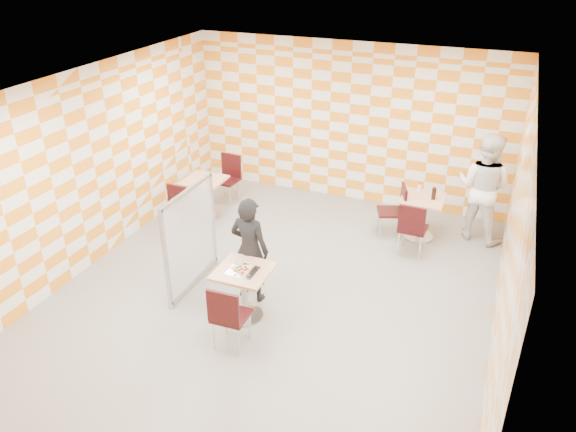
% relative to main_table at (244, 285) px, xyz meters
% --- Properties ---
extents(room_shell, '(7.00, 7.00, 7.00)m').
position_rel_main_table_xyz_m(room_shell, '(0.16, 1.27, 0.99)').
color(room_shell, gray).
rests_on(room_shell, ground).
extents(main_table, '(0.70, 0.70, 0.75)m').
position_rel_main_table_xyz_m(main_table, '(0.00, 0.00, 0.00)').
color(main_table, tan).
rests_on(main_table, ground).
extents(second_table, '(0.70, 0.70, 0.75)m').
position_rel_main_table_xyz_m(second_table, '(1.80, 3.11, 0.00)').
color(second_table, tan).
rests_on(second_table, ground).
extents(empty_table, '(0.70, 0.70, 0.75)m').
position_rel_main_table_xyz_m(empty_table, '(-1.96, 2.42, 0.00)').
color(empty_table, tan).
rests_on(empty_table, ground).
extents(chair_main_front, '(0.43, 0.44, 0.92)m').
position_rel_main_table_xyz_m(chair_main_front, '(0.11, -0.68, 0.04)').
color(chair_main_front, black).
rests_on(chair_main_front, ground).
extents(chair_second_front, '(0.44, 0.45, 0.92)m').
position_rel_main_table_xyz_m(chair_second_front, '(1.77, 2.45, 0.04)').
color(chair_second_front, black).
rests_on(chair_second_front, ground).
extents(chair_second_side, '(0.55, 0.54, 0.92)m').
position_rel_main_table_xyz_m(chair_second_side, '(1.39, 3.03, 0.04)').
color(chair_second_side, black).
rests_on(chair_second_side, ground).
extents(chair_empty_near, '(0.44, 0.45, 0.92)m').
position_rel_main_table_xyz_m(chair_empty_near, '(-2.03, 1.79, 0.04)').
color(chair_empty_near, black).
rests_on(chair_empty_near, ground).
extents(chair_empty_far, '(0.45, 0.46, 0.92)m').
position_rel_main_table_xyz_m(chair_empty_far, '(-1.89, 3.23, 0.04)').
color(chair_empty_far, black).
rests_on(chair_empty_far, ground).
extents(partition, '(0.08, 1.38, 1.55)m').
position_rel_main_table_xyz_m(partition, '(-1.04, 0.43, 0.28)').
color(partition, white).
rests_on(partition, ground).
extents(man_dark, '(0.59, 0.41, 1.56)m').
position_rel_main_table_xyz_m(man_dark, '(-0.12, 0.46, 0.27)').
color(man_dark, black).
rests_on(man_dark, ground).
extents(man_white, '(1.09, 0.96, 1.87)m').
position_rel_main_table_xyz_m(man_white, '(2.71, 3.50, 0.42)').
color(man_white, white).
rests_on(man_white, ground).
extents(pizza_on_foil, '(0.40, 0.40, 0.04)m').
position_rel_main_table_xyz_m(pizza_on_foil, '(-0.00, -0.02, 0.26)').
color(pizza_on_foil, silver).
rests_on(pizza_on_foil, main_table).
extents(sport_bottle, '(0.06, 0.06, 0.20)m').
position_rel_main_table_xyz_m(sport_bottle, '(1.70, 3.27, 0.33)').
color(sport_bottle, white).
rests_on(sport_bottle, second_table).
extents(soda_bottle, '(0.07, 0.07, 0.23)m').
position_rel_main_table_xyz_m(soda_bottle, '(1.97, 3.12, 0.34)').
color(soda_bottle, black).
rests_on(soda_bottle, second_table).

